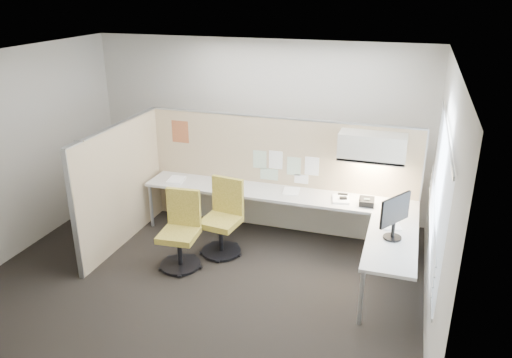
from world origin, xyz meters
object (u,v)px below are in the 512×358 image
(monitor, at_px, (395,215))
(phone, at_px, (366,202))
(chair_left, at_px, (181,232))
(chair_right, at_px, (223,220))
(desk, at_px, (296,207))

(monitor, relative_size, phone, 2.55)
(chair_left, height_order, chair_right, chair_right)
(phone, bearing_deg, chair_right, -165.73)
(monitor, bearing_deg, chair_left, 126.97)
(phone, bearing_deg, monitor, -67.87)
(phone, bearing_deg, chair_left, -157.23)
(chair_right, xyz_separation_m, monitor, (2.30, -0.32, 0.56))
(chair_right, distance_m, monitor, 2.38)
(chair_right, height_order, monitor, monitor)
(chair_right, relative_size, monitor, 1.92)
(chair_left, height_order, phone, chair_left)
(monitor, bearing_deg, chair_right, 114.97)
(chair_right, bearing_deg, desk, 35.16)
(desk, xyz_separation_m, chair_right, (-0.93, -0.49, -0.11))
(chair_left, xyz_separation_m, phone, (2.30, 1.08, 0.30))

